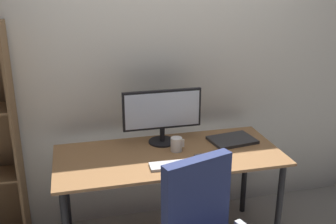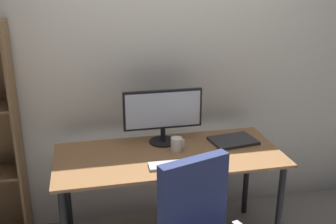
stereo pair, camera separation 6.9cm
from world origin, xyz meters
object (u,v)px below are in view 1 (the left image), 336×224
(laptop, at_px, (232,140))
(keyboard, at_px, (172,165))
(monitor, at_px, (162,113))
(coffee_mug, at_px, (176,144))
(mouse, at_px, (201,159))
(desk, at_px, (169,165))

(laptop, bearing_deg, keyboard, -159.75)
(monitor, bearing_deg, coffee_mug, -69.94)
(mouse, xyz_separation_m, laptop, (0.32, 0.26, -0.01))
(coffee_mug, height_order, laptop, coffee_mug)
(desk, distance_m, monitor, 0.37)
(monitor, relative_size, laptop, 1.77)
(keyboard, relative_size, laptop, 0.91)
(desk, bearing_deg, coffee_mug, 30.14)
(desk, xyz_separation_m, laptop, (0.50, 0.10, 0.10))
(desk, height_order, laptop, laptop)
(laptop, bearing_deg, mouse, -149.61)
(desk, height_order, coffee_mug, coffee_mug)
(desk, distance_m, mouse, 0.26)
(desk, xyz_separation_m, monitor, (0.00, 0.20, 0.32))
(monitor, distance_m, mouse, 0.46)
(keyboard, height_order, coffee_mug, coffee_mug)
(keyboard, height_order, mouse, mouse)
(coffee_mug, relative_size, laptop, 0.30)
(desk, distance_m, laptop, 0.52)
(desk, height_order, keyboard, keyboard)
(monitor, height_order, coffee_mug, monitor)
(mouse, bearing_deg, monitor, 101.32)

